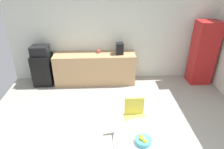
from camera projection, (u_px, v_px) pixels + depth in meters
name	position (u px, v px, depth m)	size (l,w,h in m)	color
wall_back	(113.00, 37.00, 5.82)	(6.00, 0.10, 2.60)	silver
counter_block	(95.00, 68.00, 5.88)	(2.32, 0.60, 0.90)	tan
mini_fridge	(43.00, 69.00, 5.81)	(0.54, 0.54, 0.90)	black
microwave	(40.00, 51.00, 5.55)	(0.48, 0.38, 0.26)	black
locker_cabinet	(203.00, 53.00, 5.71)	(0.60, 0.50, 1.82)	#B21E1E
round_table	(146.00, 148.00, 3.05)	(1.01, 1.01, 0.75)	silver
chair_yellow	(135.00, 114.00, 3.90)	(0.43, 0.43, 0.83)	silver
fruit_bowl	(143.00, 140.00, 2.92)	(0.25, 0.25, 0.11)	teal
mug_white	(99.00, 51.00, 5.73)	(0.13, 0.08, 0.09)	#D84C4C
coffee_maker	(120.00, 48.00, 5.63)	(0.20, 0.24, 0.32)	black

